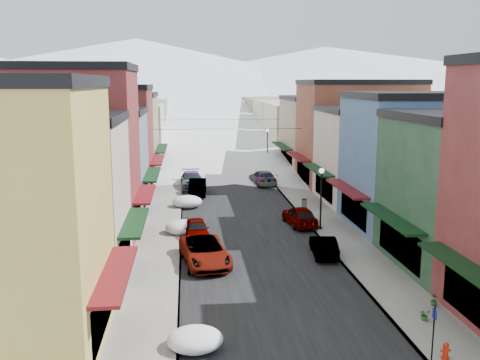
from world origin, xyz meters
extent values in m
cube|color=black|center=(0.00, 60.00, 0.01)|extent=(10.00, 160.00, 0.01)
cube|color=gray|center=(-6.60, 60.00, 0.07)|extent=(3.20, 160.00, 0.15)
cube|color=gray|center=(6.60, 60.00, 0.07)|extent=(3.20, 160.00, 0.15)
cube|color=slate|center=(-5.05, 60.00, 0.07)|extent=(0.10, 160.00, 0.15)
cube|color=slate|center=(5.05, 60.00, 0.07)|extent=(0.10, 160.00, 0.15)
cube|color=maroon|center=(-7.60, 4.00, 3.20)|extent=(1.20, 7.22, 0.15)
cube|color=beige|center=(-13.20, 12.50, 4.50)|extent=(10.00, 8.00, 9.00)
cube|color=black|center=(-13.20, 12.50, 9.25)|extent=(10.20, 8.20, 0.50)
cube|color=black|center=(-7.60, 12.50, 3.20)|extent=(1.20, 6.80, 0.15)
cube|color=maroon|center=(-13.70, 20.50, 6.00)|extent=(11.00, 8.00, 12.00)
cube|color=black|center=(-13.70, 20.50, 12.25)|extent=(11.20, 8.20, 0.50)
cube|color=maroon|center=(-7.60, 20.50, 3.20)|extent=(1.20, 6.80, 0.15)
cube|color=slate|center=(-13.20, 29.00, 4.25)|extent=(10.00, 9.00, 8.50)
cube|color=black|center=(-13.20, 29.00, 8.75)|extent=(10.20, 9.20, 0.50)
cube|color=black|center=(-7.60, 29.00, 3.20)|extent=(1.20, 7.65, 0.15)
cube|color=maroon|center=(-14.20, 38.00, 5.25)|extent=(12.00, 9.00, 10.50)
cube|color=black|center=(-14.20, 38.00, 10.75)|extent=(12.20, 9.20, 0.50)
cube|color=maroon|center=(-7.60, 38.00, 3.20)|extent=(1.20, 7.65, 0.15)
cube|color=#8D775C|center=(-13.20, 48.00, 4.75)|extent=(10.00, 11.00, 9.50)
cube|color=black|center=(-13.20, 48.00, 9.75)|extent=(10.20, 11.20, 0.50)
cube|color=black|center=(-7.60, 48.00, 3.20)|extent=(1.20, 9.35, 0.15)
cube|color=black|center=(7.60, 3.00, 3.20)|extent=(1.20, 7.65, 0.15)
cube|color=black|center=(7.60, 12.00, 3.20)|extent=(1.20, 7.65, 0.15)
cube|color=#406592|center=(13.20, 21.00, 5.00)|extent=(10.00, 9.00, 10.00)
cube|color=black|center=(13.20, 21.00, 10.25)|extent=(10.20, 9.20, 0.50)
cube|color=maroon|center=(7.60, 21.00, 3.20)|extent=(1.20, 7.65, 0.15)
cube|color=beige|center=(13.70, 30.00, 4.25)|extent=(11.00, 9.00, 8.50)
cube|color=black|center=(13.70, 30.00, 8.75)|extent=(11.20, 9.20, 0.50)
cube|color=black|center=(7.60, 30.00, 3.20)|extent=(1.20, 7.65, 0.15)
cube|color=brown|center=(14.20, 39.00, 5.50)|extent=(12.00, 9.00, 11.00)
cube|color=black|center=(14.20, 39.00, 11.25)|extent=(12.20, 9.20, 0.50)
cube|color=maroon|center=(7.60, 39.00, 3.20)|extent=(1.20, 7.65, 0.15)
cube|color=#968062|center=(13.20, 49.00, 4.50)|extent=(10.00, 11.00, 9.00)
cube|color=black|center=(13.20, 49.00, 9.25)|extent=(10.20, 11.20, 0.50)
cube|color=black|center=(7.60, 49.00, 3.20)|extent=(1.20, 9.35, 0.15)
cube|color=gray|center=(-12.50, 62.00, 4.00)|extent=(9.00, 13.00, 8.00)
cube|color=gray|center=(12.50, 62.00, 4.00)|extent=(9.00, 13.00, 8.00)
cube|color=gray|center=(-12.50, 76.00, 4.00)|extent=(9.00, 13.00, 8.00)
cube|color=gray|center=(12.50, 76.00, 4.00)|extent=(9.00, 13.00, 8.00)
cube|color=gray|center=(-12.50, 90.00, 4.00)|extent=(9.00, 13.00, 8.00)
cube|color=gray|center=(12.50, 90.00, 4.00)|extent=(9.00, 13.00, 8.00)
cube|color=gray|center=(-12.50, 104.00, 4.00)|extent=(9.00, 13.00, 8.00)
cube|color=gray|center=(12.50, 104.00, 4.00)|extent=(9.00, 13.00, 8.00)
cube|color=silver|center=(0.00, 225.00, 6.00)|extent=(360.00, 40.00, 12.00)
cone|color=white|center=(-30.00, 275.00, 17.00)|extent=(300.00, 300.00, 34.00)
cone|color=white|center=(70.00, 270.00, 15.00)|extent=(320.00, 320.00, 30.00)
cone|color=white|center=(170.00, 290.00, 13.00)|extent=(280.00, 280.00, 26.00)
cylinder|color=black|center=(0.00, 40.00, 6.20)|extent=(16.40, 0.04, 0.04)
cylinder|color=black|center=(0.00, 55.00, 6.20)|extent=(16.40, 0.04, 0.04)
imported|color=white|center=(-3.50, 13.99, 0.81)|extent=(3.45, 6.11, 1.61)
imported|color=gray|center=(-3.91, 19.56, 0.72)|extent=(2.03, 4.33, 1.43)
imported|color=black|center=(-3.50, 34.88, 0.80)|extent=(1.92, 4.92, 1.59)
imported|color=#A4A7AC|center=(-4.02, 39.01, 0.83)|extent=(2.53, 5.82, 1.67)
imported|color=black|center=(4.30, 14.80, 0.67)|extent=(1.81, 4.20, 1.34)
imported|color=#989CA1|center=(4.30, 22.36, 0.80)|extent=(2.36, 4.84, 1.59)
imported|color=black|center=(3.84, 39.74, 0.79)|extent=(2.81, 5.68, 1.59)
imported|color=#96989D|center=(-0.82, 51.95, 0.76)|extent=(1.90, 4.53, 1.53)
imported|color=white|center=(0.64, 70.66, 0.75)|extent=(2.71, 5.50, 1.50)
cylinder|color=red|center=(5.77, 1.00, 0.20)|extent=(0.32, 0.32, 0.10)
cylinder|color=red|center=(5.77, 1.00, 0.44)|extent=(0.23, 0.23, 0.57)
sphere|color=red|center=(5.77, 1.00, 0.76)|extent=(0.25, 0.25, 0.25)
cylinder|color=red|center=(5.77, 1.00, 0.53)|extent=(0.43, 0.10, 0.10)
cylinder|color=black|center=(5.20, 1.00, 1.30)|extent=(0.06, 0.06, 2.30)
cube|color=#1D20A0|center=(5.20, 1.00, 2.14)|extent=(0.06, 0.31, 0.42)
cylinder|color=#5D6063|center=(5.84, 27.57, 0.55)|extent=(0.46, 0.46, 0.79)
cylinder|color=black|center=(5.84, 27.57, 0.96)|extent=(0.49, 0.49, 0.05)
cylinder|color=black|center=(5.59, 20.81, 0.20)|extent=(0.33, 0.33, 0.11)
cylinder|color=black|center=(5.59, 20.81, 2.32)|extent=(0.13, 0.13, 4.34)
sphere|color=white|center=(5.59, 20.81, 4.65)|extent=(0.39, 0.39, 0.39)
cylinder|color=black|center=(6.36, 53.09, 0.21)|extent=(0.34, 0.34, 0.11)
cylinder|color=black|center=(6.36, 53.09, 2.42)|extent=(0.14, 0.14, 4.54)
sphere|color=white|center=(6.36, 53.09, 4.86)|extent=(0.41, 0.41, 0.41)
imported|color=#335F2B|center=(6.52, 4.55, 0.43)|extent=(0.61, 0.56, 0.56)
imported|color=#2A5728|center=(7.72, 6.12, 0.46)|extent=(0.48, 0.48, 0.61)
ellipsoid|color=white|center=(-4.30, 3.01, 0.51)|extent=(2.39, 2.02, 1.01)
ellipsoid|color=white|center=(-4.10, 4.21, 0.26)|extent=(1.02, 0.92, 0.51)
ellipsoid|color=white|center=(-4.90, 20.70, 0.56)|extent=(2.63, 2.22, 1.11)
ellipsoid|color=white|center=(-4.70, 21.90, 0.28)|extent=(1.12, 1.01, 0.56)
ellipsoid|color=white|center=(-4.55, 29.38, 0.57)|extent=(2.69, 2.27, 1.14)
ellipsoid|color=white|center=(-4.35, 30.58, 0.29)|extent=(1.15, 1.03, 0.57)
camera|label=1|loc=(-4.50, -18.06, 11.21)|focal=40.00mm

